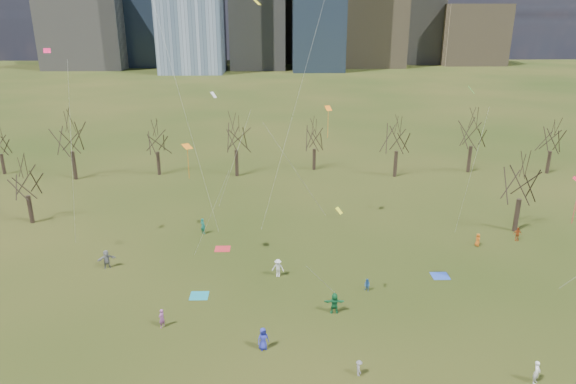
{
  "coord_description": "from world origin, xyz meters",
  "views": [
    {
      "loc": [
        -1.33,
        -35.0,
        23.3
      ],
      "look_at": [
        0.0,
        12.0,
        7.0
      ],
      "focal_mm": 32.0,
      "sensor_mm": 36.0,
      "label": 1
    }
  ],
  "objects_px": {
    "person_0": "(263,339)",
    "person_1": "(537,372)",
    "blanket_teal": "(199,296)",
    "blanket_navy": "(440,276)",
    "blanket_crimson": "(223,249)"
  },
  "relations": [
    {
      "from": "blanket_navy",
      "to": "blanket_crimson",
      "type": "xyz_separation_m",
      "value": [
        -21.05,
        6.49,
        0.0
      ]
    },
    {
      "from": "blanket_teal",
      "to": "person_0",
      "type": "distance_m",
      "value": 9.64
    },
    {
      "from": "blanket_navy",
      "to": "person_0",
      "type": "relative_size",
      "value": 0.91
    },
    {
      "from": "person_0",
      "to": "person_1",
      "type": "bearing_deg",
      "value": -35.69
    },
    {
      "from": "blanket_crimson",
      "to": "person_1",
      "type": "distance_m",
      "value": 31.25
    },
    {
      "from": "blanket_teal",
      "to": "blanket_navy",
      "type": "xyz_separation_m",
      "value": [
        22.22,
        2.97,
        0.0
      ]
    },
    {
      "from": "blanket_teal",
      "to": "blanket_navy",
      "type": "relative_size",
      "value": 1.0
    },
    {
      "from": "blanket_teal",
      "to": "person_1",
      "type": "height_order",
      "value": "person_1"
    },
    {
      "from": "blanket_teal",
      "to": "blanket_crimson",
      "type": "height_order",
      "value": "same"
    },
    {
      "from": "blanket_crimson",
      "to": "person_0",
      "type": "relative_size",
      "value": 0.91
    },
    {
      "from": "blanket_navy",
      "to": "person_1",
      "type": "xyz_separation_m",
      "value": [
        1.77,
        -14.85,
        0.81
      ]
    },
    {
      "from": "blanket_navy",
      "to": "blanket_crimson",
      "type": "relative_size",
      "value": 1.0
    },
    {
      "from": "blanket_navy",
      "to": "person_0",
      "type": "xyz_separation_m",
      "value": [
        -16.47,
        -10.67,
        0.86
      ]
    },
    {
      "from": "blanket_teal",
      "to": "blanket_navy",
      "type": "bearing_deg",
      "value": 7.63
    },
    {
      "from": "blanket_crimson",
      "to": "blanket_navy",
      "type": "bearing_deg",
      "value": -17.15
    }
  ]
}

